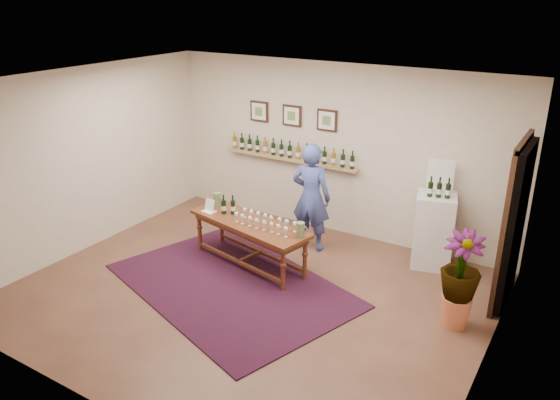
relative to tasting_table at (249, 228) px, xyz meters
The scene contains 14 objects.
ground 1.04m from the tasting_table, 56.41° to the right, with size 6.00×6.00×0.00m, color #4F3023.
room_shell 2.88m from the tasting_table, 23.81° to the left, with size 6.00×6.00×6.00m.
rug 0.88m from the tasting_table, 78.38° to the right, with size 3.31×2.21×0.02m, color #4D0D18.
tasting_table is the anchor object (origin of this frame).
table_glasses 0.34m from the tasting_table, ahead, with size 1.17×0.27×0.16m, color silver, non-canonical shape.
table_bottles 0.51m from the tasting_table, 168.39° to the left, with size 0.27×0.16×0.29m, color black, non-canonical shape.
pitcher_left 0.83m from the tasting_table, 162.40° to the left, with size 0.14×0.14×0.22m, color #637146, non-canonical shape.
pitcher_right 0.92m from the tasting_table, ahead, with size 0.14×0.14×0.21m, color #637146, non-canonical shape.
menu_card 0.76m from the tasting_table, behind, with size 0.21×0.15×0.19m, color white.
display_pedestal 2.69m from the tasting_table, 31.89° to the left, with size 0.55×0.55×1.10m, color silver.
pedestal_bottles 2.76m from the tasting_table, 30.04° to the left, with size 0.29×0.08×0.29m, color black, non-canonical shape.
info_sign 2.85m from the tasting_table, 34.45° to the left, with size 0.37×0.02×0.51m, color white.
potted_plant 3.02m from the tasting_table, ahead, with size 0.67×0.67×1.07m.
person 1.12m from the tasting_table, 63.34° to the left, with size 0.62×0.41×1.71m, color #3C4A8D.
Camera 1 is at (3.71, -5.21, 3.85)m, focal length 35.00 mm.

